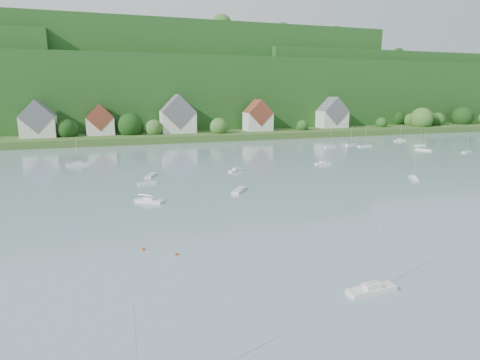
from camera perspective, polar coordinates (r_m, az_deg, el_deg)
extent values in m
cube|color=#32531F|center=(203.65, -10.87, 6.62)|extent=(600.00, 60.00, 3.00)
cube|color=#163E13|center=(277.20, -13.10, 11.87)|extent=(620.00, 160.00, 40.00)
cube|color=#163E13|center=(273.41, -10.94, 13.64)|extent=(240.00, 130.00, 60.00)
cube|color=#163E13|center=(316.27, 18.23, 11.99)|extent=(200.00, 110.00, 48.00)
sphere|color=#305E22|center=(247.02, 24.77, 8.03)|extent=(12.88, 12.88, 12.88)
sphere|color=black|center=(258.97, 21.74, 8.27)|extent=(10.46, 10.46, 10.46)
sphere|color=#1B4B16|center=(235.84, 19.79, 7.77)|extent=(6.45, 6.45, 6.45)
sphere|color=black|center=(264.29, 24.42, 8.13)|extent=(10.68, 10.68, 10.68)
sphere|color=black|center=(277.14, 29.50, 7.93)|extent=(12.85, 12.85, 12.85)
sphere|color=#305E22|center=(186.55, -12.35, 7.31)|extent=(8.19, 8.19, 8.19)
sphere|color=#305E22|center=(262.95, 25.28, 8.02)|extent=(10.50, 10.50, 10.50)
sphere|color=black|center=(257.77, 25.99, 7.71)|extent=(8.05, 8.05, 8.05)
sphere|color=#305E22|center=(189.64, -26.18, 6.23)|extent=(6.49, 6.49, 6.49)
sphere|color=#305E22|center=(206.81, 2.48, 8.43)|extent=(12.16, 12.16, 12.16)
sphere|color=#305E22|center=(188.05, -3.09, 7.67)|extent=(8.73, 8.73, 8.73)
sphere|color=black|center=(188.40, -23.77, 6.70)|extent=(9.32, 9.32, 9.32)
sphere|color=#1B4B16|center=(263.44, 26.71, 7.77)|extent=(8.84, 8.84, 8.84)
sphere|color=#1B4B16|center=(205.94, 9.03, 7.74)|extent=(6.24, 6.24, 6.24)
sphere|color=black|center=(227.50, 12.45, 8.20)|extent=(8.16, 8.16, 8.16)
sphere|color=#305E22|center=(258.27, 23.46, 7.95)|extent=(8.09, 8.09, 8.09)
sphere|color=black|center=(188.15, -15.56, 7.56)|extent=(11.92, 11.92, 11.92)
sphere|color=black|center=(257.61, -28.97, 17.63)|extent=(7.18, 7.18, 7.18)
sphere|color=#1B4B16|center=(266.98, -4.08, 20.81)|extent=(12.83, 12.83, 12.83)
sphere|color=#305E22|center=(246.48, -22.72, 20.43)|extent=(8.18, 8.18, 8.18)
sphere|color=#1B4B16|center=(284.53, -13.38, 20.00)|extent=(12.73, 12.73, 12.73)
sphere|color=#1B4B16|center=(271.39, 6.16, 20.59)|extent=(11.50, 11.50, 11.50)
sphere|color=#1B4B16|center=(291.69, -0.79, 20.20)|extent=(14.65, 14.65, 14.65)
sphere|color=#305E22|center=(244.22, -2.67, 21.57)|extent=(11.95, 11.95, 11.95)
sphere|color=#1B4B16|center=(282.67, 13.79, 19.93)|extent=(9.76, 9.76, 9.76)
sphere|color=#305E22|center=(278.65, -23.78, 19.28)|extent=(7.07, 7.07, 7.07)
sphere|color=black|center=(248.18, -13.71, 20.95)|extent=(8.21, 8.21, 8.21)
sphere|color=#305E22|center=(270.84, -18.50, 20.09)|extent=(12.24, 12.24, 12.24)
sphere|color=#305E22|center=(283.93, 12.39, 19.93)|extent=(9.00, 9.00, 9.00)
sphere|color=#1B4B16|center=(290.76, 8.37, 19.87)|extent=(8.03, 8.03, 8.03)
sphere|color=#305E22|center=(329.94, 20.63, 16.29)|extent=(9.52, 9.52, 9.52)
sphere|color=#305E22|center=(367.84, 27.72, 15.20)|extent=(9.12, 9.12, 9.12)
sphere|color=#305E22|center=(289.67, 8.16, 17.75)|extent=(14.97, 14.97, 14.97)
sphere|color=black|center=(297.81, 21.96, 16.61)|extent=(7.52, 7.52, 7.52)
sphere|color=#1B4B16|center=(278.43, 4.16, 17.87)|extent=(9.78, 9.78, 9.78)
sphere|color=#1B4B16|center=(295.33, 11.99, 17.41)|extent=(12.02, 12.02, 12.02)
sphere|color=black|center=(289.20, 17.20, 17.23)|extent=(11.57, 11.57, 11.57)
sphere|color=#1B4B16|center=(269.63, 16.08, 17.72)|extent=(12.65, 12.65, 12.65)
sphere|color=#305E22|center=(285.68, 18.92, 17.07)|extent=(8.28, 8.28, 8.28)
sphere|color=black|center=(329.43, 18.71, 16.37)|extent=(7.47, 7.47, 7.47)
sphere|color=#305E22|center=(279.06, 8.95, 17.73)|extent=(9.48, 9.48, 9.48)
sphere|color=black|center=(347.54, 20.89, 15.02)|extent=(8.43, 8.43, 8.43)
sphere|color=#1B4B16|center=(264.30, -22.08, 16.09)|extent=(12.01, 12.01, 12.01)
sphere|color=black|center=(322.42, 22.89, 15.27)|extent=(13.54, 13.54, 13.54)
sphere|color=black|center=(292.35, 12.00, 16.39)|extent=(15.08, 15.08, 15.08)
sphere|color=#305E22|center=(301.33, 8.70, 16.42)|extent=(15.99, 15.99, 15.99)
sphere|color=black|center=(274.89, -14.09, 16.57)|extent=(15.72, 15.72, 15.72)
sphere|color=#305E22|center=(389.27, 21.48, 14.77)|extent=(14.17, 14.17, 14.17)
sphere|color=#1B4B16|center=(272.14, -10.82, 16.57)|extent=(10.54, 10.54, 10.54)
sphere|color=black|center=(350.20, 30.60, 14.26)|extent=(14.14, 14.14, 14.14)
cube|color=silver|center=(190.80, -27.12, 6.90)|extent=(14.00, 10.00, 9.00)
cube|color=#5D5D65|center=(190.52, -27.26, 8.24)|extent=(14.00, 10.40, 14.00)
cube|color=silver|center=(190.62, -19.54, 7.39)|extent=(12.00, 9.00, 8.00)
cube|color=brown|center=(190.35, -19.63, 8.59)|extent=(12.00, 9.36, 12.00)
cube|color=silver|center=(191.98, -8.98, 8.29)|extent=(16.00, 11.00, 10.00)
cube|color=#5D5D65|center=(191.68, -9.03, 9.78)|extent=(16.00, 11.44, 16.00)
cube|color=silver|center=(200.44, 2.60, 8.46)|extent=(13.00, 10.00, 9.00)
cube|color=brown|center=(200.17, 2.61, 9.74)|extent=(13.00, 10.40, 13.00)
cube|color=silver|center=(223.78, 13.19, 8.57)|extent=(15.00, 10.00, 9.00)
cube|color=#5D5D65|center=(223.54, 13.25, 9.72)|extent=(15.00, 10.40, 15.00)
cylinder|color=silver|center=(30.15, -14.73, -23.16)|extent=(0.10, 0.10, 7.62)
cube|color=silver|center=(47.87, 18.52, -14.87)|extent=(5.94, 1.92, 0.59)
cube|color=silver|center=(47.63, 18.56, -14.29)|extent=(2.11, 1.25, 0.50)
cylinder|color=silver|center=(46.22, 18.86, -10.49)|extent=(0.10, 0.10, 7.33)
cylinder|color=silver|center=(46.83, 17.76, -13.82)|extent=(3.23, 0.24, 0.08)
sphere|color=#D24315|center=(58.22, -13.85, -9.84)|extent=(0.50, 0.50, 0.50)
sphere|color=#D24315|center=(55.74, -9.22, -10.66)|extent=(0.47, 0.47, 0.47)
cube|color=silver|center=(195.55, 22.17, 5.32)|extent=(5.74, 1.72, 0.57)
cube|color=silver|center=(195.49, 22.19, 5.47)|extent=(2.02, 1.16, 0.50)
cylinder|color=silver|center=(195.16, 22.27, 6.44)|extent=(0.10, 0.10, 7.14)
cylinder|color=silver|center=(194.86, 22.01, 5.66)|extent=(3.14, 0.15, 0.08)
cube|color=silver|center=(88.55, -0.14, -1.51)|extent=(4.80, 5.79, 0.59)
cylinder|color=silver|center=(87.67, -0.14, 1.03)|extent=(0.10, 0.10, 7.42)
cylinder|color=silver|center=(87.44, -0.32, -0.88)|extent=(1.96, 2.70, 0.08)
cube|color=silver|center=(182.02, 24.63, 4.62)|extent=(4.76, 1.35, 0.48)
cylinder|color=silver|center=(181.67, 24.72, 5.62)|extent=(0.10, 0.10, 5.95)
cylinder|color=silver|center=(181.41, 24.50, 4.97)|extent=(2.62, 0.09, 0.08)
cube|color=silver|center=(129.88, -22.45, 2.08)|extent=(6.67, 2.91, 0.65)
cube|color=silver|center=(129.78, -22.47, 2.33)|extent=(2.44, 1.64, 0.50)
cylinder|color=silver|center=(129.23, -22.61, 3.97)|extent=(0.10, 0.10, 8.06)
cylinder|color=silver|center=(129.59, -22.92, 2.57)|extent=(3.51, 0.70, 0.08)
cube|color=silver|center=(173.12, 15.78, 4.95)|extent=(6.36, 3.55, 0.61)
cylinder|color=silver|center=(172.65, 15.86, 6.32)|extent=(0.10, 0.10, 7.67)
cylinder|color=silver|center=(172.25, 15.61, 5.33)|extent=(3.23, 1.13, 0.08)
cube|color=silver|center=(111.19, 23.84, 0.28)|extent=(3.25, 4.79, 0.47)
cube|color=silver|center=(111.10, 23.86, 0.53)|extent=(1.55, 1.88, 0.50)
cylinder|color=silver|center=(110.62, 23.99, 1.89)|extent=(0.10, 0.10, 5.86)
cylinder|color=silver|center=(110.32, 23.99, 0.78)|extent=(1.21, 2.35, 0.08)
cube|color=silver|center=(98.25, -13.26, -0.47)|extent=(4.81, 2.11, 0.46)
cylinder|color=silver|center=(97.60, -13.35, 1.32)|extent=(0.10, 0.10, 5.81)
cylinder|color=silver|center=(97.83, -13.69, 0.13)|extent=(2.53, 0.54, 0.08)
cube|color=silver|center=(107.14, -12.80, 0.65)|extent=(3.56, 5.76, 0.56)
cylinder|color=silver|center=(106.45, -12.90, 2.63)|extent=(0.10, 0.10, 6.98)
cylinder|color=silver|center=(106.13, -12.96, 1.18)|extent=(1.23, 2.87, 0.08)
cube|color=silver|center=(111.35, -0.61, 1.40)|extent=(5.04, 4.08, 0.51)
cube|color=silver|center=(111.25, -0.61, 1.65)|extent=(2.05, 1.84, 0.50)
cylinder|color=silver|center=(110.73, -0.61, 3.15)|extent=(0.10, 0.10, 6.41)
cylinder|color=silver|center=(110.54, -0.86, 1.92)|extent=(2.37, 1.66, 0.08)
cube|color=silver|center=(82.08, -13.04, -2.98)|extent=(5.75, 4.67, 0.59)
cube|color=silver|center=(81.94, -13.06, -2.61)|extent=(2.34, 2.11, 0.50)
cylinder|color=silver|center=(81.13, -13.18, -0.29)|extent=(0.10, 0.10, 7.32)
cylinder|color=silver|center=(82.20, -13.62, -2.12)|extent=(2.70, 1.89, 0.08)
cube|color=silver|center=(163.80, 12.95, 4.69)|extent=(5.90, 2.66, 0.57)
cylinder|color=silver|center=(163.34, 13.02, 6.03)|extent=(0.10, 0.10, 7.12)
cylinder|color=silver|center=(163.08, 12.75, 5.09)|extent=(3.09, 0.68, 0.08)
cube|color=silver|center=(167.47, 25.07, 4.00)|extent=(4.23, 6.13, 0.60)
cylinder|color=silver|center=(167.00, 25.20, 5.38)|extent=(0.10, 0.10, 7.52)
cylinder|color=silver|center=(167.62, 24.82, 4.45)|extent=(1.57, 2.99, 0.08)
cube|color=silver|center=(125.01, 11.90, 2.36)|extent=(5.24, 1.65, 0.52)
cube|color=silver|center=(124.93, 11.91, 2.59)|extent=(1.85, 1.08, 0.50)
cylinder|color=silver|center=(124.46, 11.98, 3.95)|extent=(0.10, 0.10, 6.48)
cylinder|color=silver|center=(124.41, 11.62, 2.87)|extent=(2.85, 0.19, 0.08)
cube|color=silver|center=(169.08, 29.99, 3.55)|extent=(5.19, 2.71, 0.50)
cylinder|color=silver|center=(168.68, 30.12, 4.68)|extent=(0.10, 0.10, 6.25)
cylinder|color=silver|center=(168.27, 29.92, 3.92)|extent=(2.67, 0.83, 0.08)
cube|color=silver|center=(170.56, 17.64, 4.73)|extent=(6.35, 2.34, 0.62)
cylinder|color=silver|center=(170.08, 17.74, 6.13)|extent=(0.10, 0.10, 7.76)
cylinder|color=silver|center=(169.80, 17.43, 5.12)|extent=(3.41, 0.42, 0.08)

